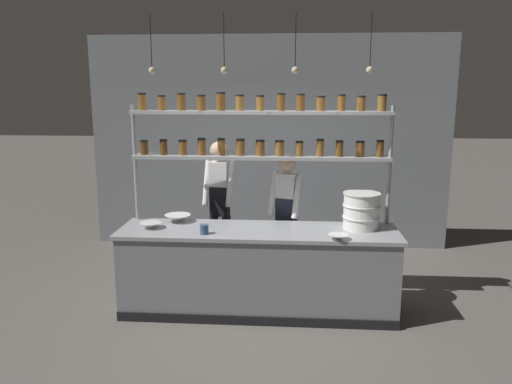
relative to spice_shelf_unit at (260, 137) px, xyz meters
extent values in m
plane|color=#5B5651|center=(0.00, -0.33, -1.87)|extent=(40.00, 40.00, 0.00)
cube|color=gray|center=(0.00, 2.07, -0.29)|extent=(5.37, 0.12, 3.16)
cube|color=gray|center=(0.00, -0.33, -1.43)|extent=(2.91, 0.72, 0.88)
cube|color=#999BA0|center=(0.00, -0.33, -0.97)|extent=(2.97, 0.76, 0.04)
cube|color=black|center=(0.00, -0.69, -1.82)|extent=(2.91, 0.03, 0.10)
cylinder|color=#999BA0|center=(-1.40, 0.00, -0.76)|extent=(0.04, 0.04, 2.21)
cylinder|color=#999BA0|center=(1.41, 0.00, -0.76)|extent=(0.04, 0.04, 2.21)
cube|color=#999BA0|center=(0.00, 0.00, -0.22)|extent=(2.81, 0.28, 0.04)
cylinder|color=#513314|center=(-1.29, 0.00, -0.13)|extent=(0.09, 0.09, 0.14)
cylinder|color=black|center=(-1.29, 0.00, -0.05)|extent=(0.09, 0.09, 0.02)
cylinder|color=#513314|center=(-1.07, 0.00, -0.12)|extent=(0.08, 0.08, 0.15)
cylinder|color=black|center=(-1.07, 0.00, -0.04)|extent=(0.08, 0.08, 0.02)
cylinder|color=brown|center=(-0.85, 0.00, -0.13)|extent=(0.09, 0.09, 0.15)
cylinder|color=black|center=(-0.85, 0.00, -0.04)|extent=(0.09, 0.09, 0.02)
cylinder|color=brown|center=(-0.64, 0.00, -0.12)|extent=(0.09, 0.09, 0.17)
cylinder|color=black|center=(-0.64, 0.00, -0.02)|extent=(0.09, 0.09, 0.02)
cylinder|color=brown|center=(-0.42, 0.00, -0.12)|extent=(0.08, 0.08, 0.17)
cylinder|color=black|center=(-0.42, 0.00, -0.02)|extent=(0.08, 0.08, 0.02)
cylinder|color=brown|center=(-0.21, 0.00, -0.12)|extent=(0.09, 0.09, 0.16)
cylinder|color=black|center=(-0.21, 0.00, -0.03)|extent=(0.10, 0.10, 0.02)
cylinder|color=brown|center=(0.01, 0.00, -0.12)|extent=(0.10, 0.10, 0.15)
cylinder|color=black|center=(0.01, 0.00, -0.04)|extent=(0.10, 0.10, 0.02)
cylinder|color=brown|center=(0.22, 0.00, -0.12)|extent=(0.10, 0.10, 0.15)
cylinder|color=black|center=(0.22, 0.00, -0.04)|extent=(0.10, 0.10, 0.02)
cylinder|color=brown|center=(0.43, 0.00, -0.13)|extent=(0.08, 0.08, 0.14)
cylinder|color=black|center=(0.43, 0.00, -0.04)|extent=(0.08, 0.08, 0.02)
cylinder|color=brown|center=(0.66, 0.00, -0.12)|extent=(0.08, 0.08, 0.17)
cylinder|color=black|center=(0.66, 0.00, -0.02)|extent=(0.08, 0.08, 0.02)
cylinder|color=brown|center=(0.86, 0.00, -0.12)|extent=(0.08, 0.08, 0.15)
cylinder|color=black|center=(0.86, 0.00, -0.04)|extent=(0.08, 0.08, 0.02)
cylinder|color=brown|center=(1.09, 0.00, -0.12)|extent=(0.09, 0.09, 0.15)
cylinder|color=black|center=(1.09, 0.00, -0.04)|extent=(0.09, 0.09, 0.02)
cylinder|color=brown|center=(1.30, 0.00, -0.12)|extent=(0.08, 0.08, 0.16)
cylinder|color=black|center=(1.30, 0.00, -0.03)|extent=(0.08, 0.08, 0.02)
cube|color=#999BA0|center=(0.00, 0.00, 0.27)|extent=(2.81, 0.28, 0.04)
cylinder|color=brown|center=(-1.29, 0.00, 0.37)|extent=(0.09, 0.09, 0.17)
cylinder|color=black|center=(-1.29, 0.00, 0.47)|extent=(0.09, 0.09, 0.02)
cylinder|color=brown|center=(-1.07, 0.00, 0.36)|extent=(0.08, 0.08, 0.14)
cylinder|color=black|center=(-1.07, 0.00, 0.44)|extent=(0.08, 0.08, 0.02)
cylinder|color=brown|center=(-0.86, 0.00, 0.37)|extent=(0.09, 0.09, 0.17)
cylinder|color=black|center=(-0.86, 0.00, 0.47)|extent=(0.09, 0.09, 0.02)
cylinder|color=brown|center=(-0.64, 0.00, 0.36)|extent=(0.09, 0.09, 0.15)
cylinder|color=black|center=(-0.64, 0.00, 0.45)|extent=(0.09, 0.09, 0.02)
cylinder|color=brown|center=(-0.42, 0.00, 0.38)|extent=(0.10, 0.10, 0.18)
cylinder|color=black|center=(-0.42, 0.00, 0.48)|extent=(0.10, 0.10, 0.02)
cylinder|color=brown|center=(-0.22, 0.00, 0.36)|extent=(0.09, 0.09, 0.15)
cylinder|color=black|center=(-0.22, 0.00, 0.45)|extent=(0.09, 0.09, 0.02)
cylinder|color=brown|center=(0.01, 0.00, 0.36)|extent=(0.08, 0.08, 0.15)
cylinder|color=black|center=(0.01, 0.00, 0.44)|extent=(0.09, 0.09, 0.02)
cylinder|color=brown|center=(0.23, 0.00, 0.37)|extent=(0.09, 0.09, 0.17)
cylinder|color=black|center=(0.23, 0.00, 0.47)|extent=(0.09, 0.09, 0.02)
cylinder|color=brown|center=(0.44, 0.00, 0.37)|extent=(0.09, 0.09, 0.16)
cylinder|color=black|center=(0.44, 0.00, 0.46)|extent=(0.09, 0.09, 0.02)
cylinder|color=brown|center=(0.65, 0.00, 0.36)|extent=(0.09, 0.09, 0.14)
cylinder|color=black|center=(0.65, 0.00, 0.44)|extent=(0.10, 0.10, 0.02)
cylinder|color=brown|center=(0.87, 0.00, 0.36)|extent=(0.08, 0.08, 0.16)
cylinder|color=black|center=(0.87, 0.00, 0.45)|extent=(0.08, 0.08, 0.02)
cylinder|color=brown|center=(1.08, 0.00, 0.36)|extent=(0.09, 0.09, 0.14)
cylinder|color=black|center=(1.08, 0.00, 0.44)|extent=(0.09, 0.09, 0.02)
cylinder|color=brown|center=(1.29, 0.00, 0.37)|extent=(0.09, 0.09, 0.16)
cylinder|color=black|center=(1.29, 0.00, 0.45)|extent=(0.10, 0.10, 0.02)
cylinder|color=black|center=(-0.61, 0.53, -1.44)|extent=(0.11, 0.11, 0.85)
cylinder|color=black|center=(-0.45, 0.51, -1.44)|extent=(0.11, 0.11, 0.85)
cube|color=black|center=(-0.53, 0.52, -0.83)|extent=(0.24, 0.19, 0.37)
cube|color=white|center=(-0.53, 0.52, -0.50)|extent=(0.24, 0.20, 0.30)
sphere|color=tan|center=(-0.53, 0.52, -0.21)|extent=(0.22, 0.22, 0.22)
cylinder|color=white|center=(-0.68, 0.47, -0.60)|extent=(0.10, 0.26, 0.56)
cylinder|color=white|center=(-0.39, 0.44, -0.60)|extent=(0.10, 0.26, 0.56)
cylinder|color=black|center=(0.22, 0.29, -1.47)|extent=(0.11, 0.11, 0.80)
cylinder|color=black|center=(0.37, 0.24, -1.47)|extent=(0.11, 0.11, 0.80)
cube|color=#232838|center=(0.30, 0.27, -0.89)|extent=(0.26, 0.23, 0.35)
cube|color=white|center=(0.30, 0.27, -0.58)|extent=(0.26, 0.24, 0.28)
sphere|color=tan|center=(0.30, 0.27, -0.31)|extent=(0.21, 0.21, 0.21)
cylinder|color=white|center=(0.14, 0.25, -0.68)|extent=(0.14, 0.26, 0.53)
cylinder|color=white|center=(0.42, 0.17, -0.68)|extent=(0.14, 0.26, 0.53)
cylinder|color=white|center=(1.10, -0.20, -0.89)|extent=(0.37, 0.37, 0.12)
cylinder|color=silver|center=(1.10, -0.20, -0.82)|extent=(0.40, 0.40, 0.01)
cylinder|color=white|center=(1.10, -0.20, -0.76)|extent=(0.37, 0.37, 0.12)
cylinder|color=silver|center=(1.10, -0.20, -0.69)|extent=(0.40, 0.40, 0.01)
cylinder|color=white|center=(1.10, -0.20, -0.63)|extent=(0.37, 0.37, 0.12)
cylinder|color=silver|center=(1.10, -0.20, -0.57)|extent=(0.40, 0.40, 0.01)
cylinder|color=white|center=(-0.92, -0.08, -0.94)|extent=(0.13, 0.13, 0.01)
cone|color=white|center=(-0.92, -0.08, -0.91)|extent=(0.29, 0.29, 0.08)
cylinder|color=silver|center=(-1.15, -0.37, -0.94)|extent=(0.10, 0.10, 0.01)
cone|color=silver|center=(-1.15, -0.37, -0.91)|extent=(0.23, 0.23, 0.06)
cylinder|color=white|center=(0.82, -0.64, -0.94)|extent=(0.09, 0.09, 0.01)
cone|color=white|center=(0.82, -0.64, -0.92)|extent=(0.20, 0.20, 0.05)
cylinder|color=#334C70|center=(-0.54, -0.54, -0.90)|extent=(0.09, 0.09, 0.10)
cylinder|color=black|center=(-1.07, -0.33, 0.97)|extent=(0.01, 0.01, 0.54)
sphere|color=#F9E5B2|center=(-1.07, -0.33, 0.70)|extent=(0.07, 0.07, 0.07)
cylinder|color=black|center=(-0.34, -0.33, 0.97)|extent=(0.01, 0.01, 0.54)
sphere|color=#F9E5B2|center=(-0.34, -0.33, 0.70)|extent=(0.07, 0.07, 0.07)
cylinder|color=black|center=(0.37, -0.33, 0.97)|extent=(0.01, 0.01, 0.54)
sphere|color=#F9E5B2|center=(0.37, -0.33, 0.70)|extent=(0.07, 0.07, 0.07)
cylinder|color=black|center=(1.10, -0.33, 0.97)|extent=(0.01, 0.01, 0.54)
sphere|color=#F9E5B2|center=(1.10, -0.33, 0.70)|extent=(0.07, 0.07, 0.07)
camera|label=1|loc=(0.36, -5.42, 0.52)|focal=35.00mm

